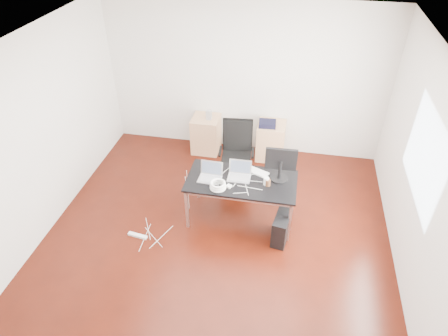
% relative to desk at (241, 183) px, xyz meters
% --- Properties ---
extents(room_shell, '(5.00, 5.00, 5.00)m').
position_rel_desk_xyz_m(room_shell, '(-0.24, -0.46, 0.73)').
color(room_shell, '#320C05').
rests_on(room_shell, ground).
extents(desk, '(1.60, 0.80, 0.73)m').
position_rel_desk_xyz_m(desk, '(0.00, 0.00, 0.00)').
color(desk, black).
rests_on(desk, ground).
extents(office_chair, '(0.52, 0.54, 1.08)m').
position_rel_desk_xyz_m(office_chair, '(-0.23, 0.96, -0.07)').
color(office_chair, black).
rests_on(office_chair, ground).
extents(filing_cabinet_left, '(0.50, 0.50, 0.70)m').
position_rel_desk_xyz_m(filing_cabinet_left, '(-0.95, 1.77, -0.33)').
color(filing_cabinet_left, tan).
rests_on(filing_cabinet_left, ground).
extents(filing_cabinet_right, '(0.50, 0.50, 0.70)m').
position_rel_desk_xyz_m(filing_cabinet_right, '(0.28, 1.77, -0.33)').
color(filing_cabinet_right, tan).
rests_on(filing_cabinet_right, ground).
extents(pc_tower, '(0.27, 0.48, 0.44)m').
position_rel_desk_xyz_m(pc_tower, '(0.65, -0.34, -0.46)').
color(pc_tower, black).
rests_on(pc_tower, ground).
extents(wastebasket, '(0.30, 0.30, 0.28)m').
position_rel_desk_xyz_m(wastebasket, '(-0.29, 1.78, -0.54)').
color(wastebasket, black).
rests_on(wastebasket, ground).
extents(power_strip, '(0.31, 0.10, 0.04)m').
position_rel_desk_xyz_m(power_strip, '(-1.43, -0.70, -0.66)').
color(power_strip, white).
rests_on(power_strip, ground).
extents(laptop_left, '(0.34, 0.27, 0.23)m').
position_rel_desk_xyz_m(laptop_left, '(-0.46, -0.03, 0.11)').
color(laptop_left, silver).
rests_on(laptop_left, desk).
extents(laptop_right, '(0.33, 0.26, 0.23)m').
position_rel_desk_xyz_m(laptop_right, '(-0.05, 0.08, 0.11)').
color(laptop_right, silver).
rests_on(laptop_right, desk).
extents(monitor, '(0.45, 0.26, 0.51)m').
position_rel_desk_xyz_m(monitor, '(0.53, 0.15, 0.34)').
color(monitor, black).
rests_on(monitor, desk).
extents(keyboard, '(0.46, 0.31, 0.02)m').
position_rel_desk_xyz_m(keyboard, '(0.16, 0.25, 0.06)').
color(keyboard, white).
rests_on(keyboard, desk).
extents(cup_white, '(0.08, 0.08, 0.12)m').
position_rel_desk_xyz_m(cup_white, '(0.36, -0.03, 0.11)').
color(cup_white, white).
rests_on(cup_white, desk).
extents(cup_brown, '(0.10, 0.10, 0.10)m').
position_rel_desk_xyz_m(cup_brown, '(0.39, -0.05, 0.10)').
color(cup_brown, brown).
rests_on(cup_brown, desk).
extents(cable_coil, '(0.24, 0.24, 0.11)m').
position_rel_desk_xyz_m(cable_coil, '(-0.30, -0.25, 0.11)').
color(cable_coil, white).
rests_on(cable_coil, desk).
extents(power_adapter, '(0.09, 0.09, 0.03)m').
position_rel_desk_xyz_m(power_adapter, '(-0.15, -0.19, 0.07)').
color(power_adapter, white).
rests_on(power_adapter, desk).
extents(speaker, '(0.10, 0.09, 0.18)m').
position_rel_desk_xyz_m(speaker, '(-0.87, 1.73, 0.11)').
color(speaker, '#9E9E9E').
rests_on(speaker, filing_cabinet_left).
extents(navy_garment, '(0.31, 0.26, 0.09)m').
position_rel_desk_xyz_m(navy_garment, '(0.20, 1.69, 0.07)').
color(navy_garment, black).
rests_on(navy_garment, filing_cabinet_right).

